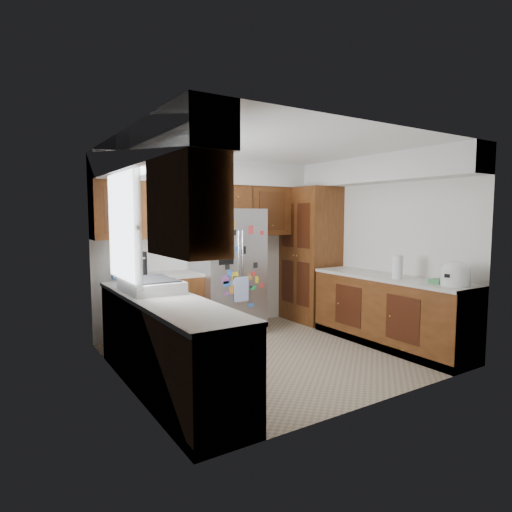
# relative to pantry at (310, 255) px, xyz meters

# --- Properties ---
(floor) EXTENTS (3.60, 3.60, 0.00)m
(floor) POSITION_rel_pantry_xyz_m (-1.50, -1.15, -1.07)
(floor) COLOR tan
(floor) RESTS_ON ground
(room_shell) EXTENTS (3.64, 3.24, 2.52)m
(room_shell) POSITION_rel_pantry_xyz_m (-1.61, -0.79, 0.75)
(room_shell) COLOR silver
(room_shell) RESTS_ON ground
(left_counter_run) EXTENTS (1.36, 3.20, 0.92)m
(left_counter_run) POSITION_rel_pantry_xyz_m (-2.86, -1.12, -0.65)
(left_counter_run) COLOR #49270E
(left_counter_run) RESTS_ON ground
(right_counter_run) EXTENTS (0.63, 2.25, 0.92)m
(right_counter_run) POSITION_rel_pantry_xyz_m (0.00, -1.62, -0.65)
(right_counter_run) COLOR #49270E
(right_counter_run) RESTS_ON ground
(pantry) EXTENTS (0.60, 0.90, 2.15)m
(pantry) POSITION_rel_pantry_xyz_m (0.00, 0.00, 0.00)
(pantry) COLOR #49270E
(pantry) RESTS_ON ground
(fridge) EXTENTS (0.90, 0.79, 1.80)m
(fridge) POSITION_rel_pantry_xyz_m (-1.50, 0.05, -0.17)
(fridge) COLOR #A6A6AB
(fridge) RESTS_ON ground
(bridge_cabinet) EXTENTS (0.96, 0.34, 0.35)m
(bridge_cabinet) POSITION_rel_pantry_xyz_m (-1.50, 0.28, 0.90)
(bridge_cabinet) COLOR #49270E
(bridge_cabinet) RESTS_ON fridge
(fridge_top_items) EXTENTS (0.72, 0.26, 0.26)m
(fridge_top_items) POSITION_rel_pantry_xyz_m (-1.57, 0.25, 1.19)
(fridge_top_items) COLOR #2E37C0
(fridge_top_items) RESTS_ON bridge_cabinet
(sink_assembly) EXTENTS (0.52, 0.70, 0.37)m
(sink_assembly) POSITION_rel_pantry_xyz_m (-3.00, -1.05, -0.09)
(sink_assembly) COLOR silver
(sink_assembly) RESTS_ON left_counter_run
(left_counter_clutter) EXTENTS (0.35, 0.87, 0.38)m
(left_counter_clutter) POSITION_rel_pantry_xyz_m (-2.95, -0.34, -0.02)
(left_counter_clutter) COLOR black
(left_counter_clutter) RESTS_ON left_counter_run
(rice_cooker) EXTENTS (0.32, 0.31, 0.27)m
(rice_cooker) POSITION_rel_pantry_xyz_m (-0.00, -2.53, -0.01)
(rice_cooker) COLOR white
(rice_cooker) RESTS_ON right_counter_run
(paper_towel) EXTENTS (0.13, 0.13, 0.29)m
(paper_towel) POSITION_rel_pantry_xyz_m (-0.09, -1.81, -0.01)
(paper_towel) COLOR white
(paper_towel) RESTS_ON right_counter_run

